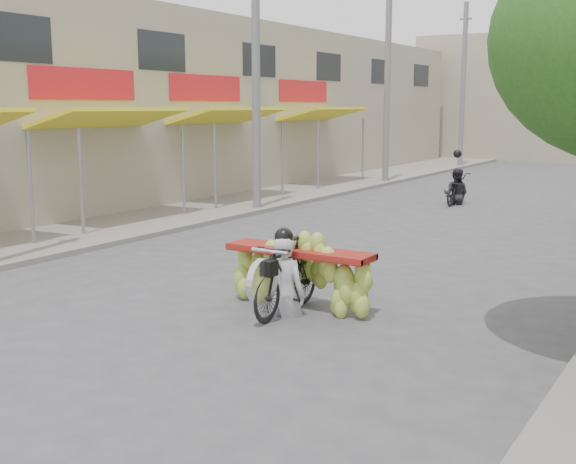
# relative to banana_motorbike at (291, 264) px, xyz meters

# --- Properties ---
(ground) EXTENTS (120.00, 120.00, 0.00)m
(ground) POSITION_rel_banana_motorbike_xyz_m (-0.95, -3.62, -0.73)
(ground) COLOR #505055
(ground) RESTS_ON ground
(sidewalk_left) EXTENTS (4.00, 60.00, 0.12)m
(sidewalk_left) POSITION_rel_banana_motorbike_xyz_m (-7.95, 11.38, -0.67)
(sidewalk_left) COLOR gray
(sidewalk_left) RESTS_ON ground
(shophouse_row_left) EXTENTS (9.77, 40.00, 6.00)m
(shophouse_row_left) POSITION_rel_banana_motorbike_xyz_m (-12.94, 10.36, 2.27)
(shophouse_row_left) COLOR tan
(shophouse_row_left) RESTS_ON ground
(utility_pole_mid) EXTENTS (0.60, 0.24, 8.00)m
(utility_pole_mid) POSITION_rel_banana_motorbike_xyz_m (-6.35, 8.38, 3.30)
(utility_pole_mid) COLOR slate
(utility_pole_mid) RESTS_ON ground
(utility_pole_far) EXTENTS (0.60, 0.24, 8.00)m
(utility_pole_far) POSITION_rel_banana_motorbike_xyz_m (-6.35, 17.38, 3.30)
(utility_pole_far) COLOR slate
(utility_pole_far) RESTS_ON ground
(utility_pole_back) EXTENTS (0.60, 0.24, 8.00)m
(utility_pole_back) POSITION_rel_banana_motorbike_xyz_m (-6.35, 26.38, 3.30)
(utility_pole_back) COLOR slate
(utility_pole_back) RESTS_ON ground
(banana_motorbike) EXTENTS (2.35, 1.95, 2.20)m
(banana_motorbike) POSITION_rel_banana_motorbike_xyz_m (0.00, 0.00, 0.00)
(banana_motorbike) COLOR black
(banana_motorbike) RESTS_ON ground
(bg_motorbike_a) EXTENTS (0.81, 1.72, 1.95)m
(bg_motorbike_a) POSITION_rel_banana_motorbike_xyz_m (-1.93, 12.94, 0.01)
(bg_motorbike_a) COLOR black
(bg_motorbike_a) RESTS_ON ground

